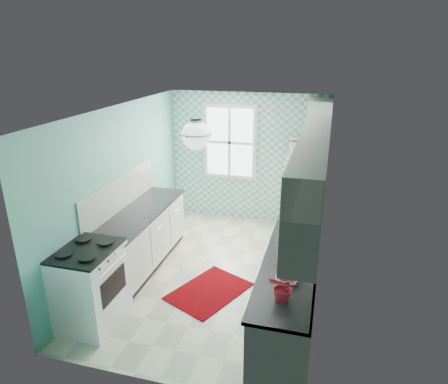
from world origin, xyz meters
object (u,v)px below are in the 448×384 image
(ceiling_light, at_px, (196,135))
(microwave, at_px, (306,149))
(fruit_bowl, at_px, (288,279))
(fridge, at_px, (302,195))
(potted_plant, at_px, (284,287))
(sink, at_px, (302,213))
(stove, at_px, (90,285))

(ceiling_light, xyz_separation_m, microwave, (1.11, 2.62, -0.72))
(ceiling_light, height_order, fruit_bowl, ceiling_light)
(fridge, bearing_deg, microwave, 58.45)
(ceiling_light, distance_m, potted_plant, 1.97)
(sink, distance_m, potted_plant, 2.28)
(potted_plant, bearing_deg, fridge, 91.44)
(ceiling_light, xyz_separation_m, stove, (-1.20, -0.68, -1.80))
(ceiling_light, distance_m, sink, 2.25)
(fridge, relative_size, sink, 2.74)
(fruit_bowl, bearing_deg, microwave, 91.59)
(fridge, xyz_separation_m, stove, (-2.31, -3.30, -0.20))
(potted_plant, bearing_deg, stove, 173.00)
(fruit_bowl, xyz_separation_m, potted_plant, (0.00, -0.35, 0.12))
(stove, bearing_deg, sink, 38.52)
(fridge, xyz_separation_m, microwave, (0.00, 0.00, 0.88))
(ceiling_light, relative_size, potted_plant, 1.13)
(fridge, height_order, stove, fridge)
(sink, xyz_separation_m, microwave, (-0.09, 1.32, 0.67))
(fridge, bearing_deg, fruit_bowl, -84.73)
(ceiling_light, height_order, microwave, ceiling_light)
(fruit_bowl, bearing_deg, sink, 89.87)
(ceiling_light, bearing_deg, sink, 47.19)
(ceiling_light, bearing_deg, microwave, 67.07)
(microwave, bearing_deg, fridge, 57.07)
(ceiling_light, bearing_deg, potted_plant, -39.04)
(fridge, xyz_separation_m, potted_plant, (0.09, -3.60, 0.37))
(ceiling_light, distance_m, fridge, 3.26)
(stove, height_order, microwave, microwave)
(potted_plant, xyz_separation_m, microwave, (-0.09, 3.60, 0.51))
(stove, distance_m, potted_plant, 2.48)
(microwave, bearing_deg, sink, 96.37)
(sink, bearing_deg, stove, -141.35)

